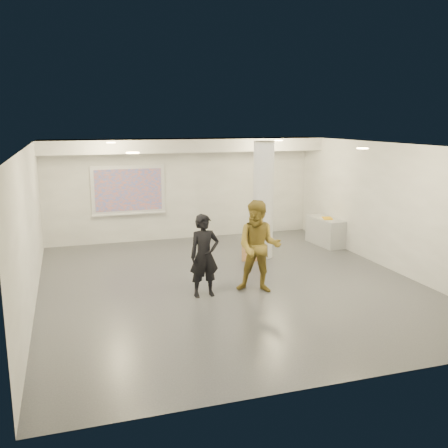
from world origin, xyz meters
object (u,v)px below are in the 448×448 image
object	(u,v)px
column	(263,200)
projection_screen	(128,191)
credenza	(326,231)
woman	(204,256)
man	(259,247)

from	to	relation	value
column	projection_screen	bearing A→B (deg)	139.44
projection_screen	credenza	distance (m)	5.79
projection_screen	woman	distance (m)	5.17
credenza	man	world-z (taller)	man
credenza	projection_screen	bearing A→B (deg)	154.94
credenza	woman	bearing A→B (deg)	-150.02
credenza	woman	world-z (taller)	woman
column	credenza	xyz separation A→B (m)	(2.22, 0.66, -1.11)
projection_screen	woman	bearing A→B (deg)	-80.24
man	projection_screen	bearing A→B (deg)	137.71
projection_screen	woman	xyz separation A→B (m)	(0.87, -5.05, -0.68)
man	woman	bearing A→B (deg)	-157.72
projection_screen	credenza	world-z (taller)	projection_screen
projection_screen	woman	size ratio (longest dim) A/B	1.24
woman	projection_screen	bearing A→B (deg)	96.34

